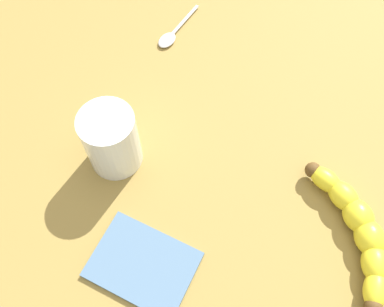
# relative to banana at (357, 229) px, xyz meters

# --- Properties ---
(wooden_tabletop) EXTENTS (1.20, 1.20, 0.03)m
(wooden_tabletop) POSITION_rel_banana_xyz_m (0.17, 0.00, -0.03)
(wooden_tabletop) COLOR olive
(wooden_tabletop) RESTS_ON ground
(banana) EXTENTS (0.16, 0.15, 0.04)m
(banana) POSITION_rel_banana_xyz_m (0.00, 0.00, 0.00)
(banana) COLOR yellow
(banana) RESTS_ON wooden_tabletop
(smoothie_glass) EXTENTS (0.07, 0.07, 0.10)m
(smoothie_glass) POSITION_rel_banana_xyz_m (0.32, 0.08, 0.03)
(smoothie_glass) COLOR silver
(smoothie_glass) RESTS_ON wooden_tabletop
(teaspoon) EXTENTS (0.02, 0.11, 0.01)m
(teaspoon) POSITION_rel_banana_xyz_m (0.38, -0.15, -0.01)
(teaspoon) COLOR silver
(teaspoon) RESTS_ON wooden_tabletop
(folded_napkin) EXTENTS (0.13, 0.11, 0.01)m
(folded_napkin) POSITION_rel_banana_xyz_m (0.20, 0.18, -0.02)
(folded_napkin) COLOR slate
(folded_napkin) RESTS_ON wooden_tabletop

